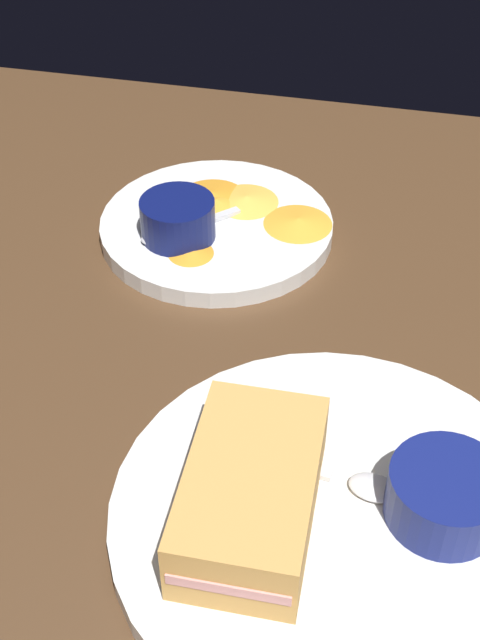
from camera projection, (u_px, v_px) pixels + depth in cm
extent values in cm
cube|color=#4C331E|center=(175.00, 474.00, 58.42)|extent=(110.00, 110.00, 3.00)
cylinder|color=silver|center=(336.00, 517.00, 52.93)|extent=(28.51, 28.51, 1.60)
cube|color=tan|center=(251.00, 493.00, 50.37)|extent=(13.19, 7.93, 4.80)
cube|color=#DB938E|center=(251.00, 493.00, 50.37)|extent=(13.43, 7.33, 0.80)
cylinder|color=navy|center=(445.00, 495.00, 51.02)|extent=(7.19, 7.19, 3.58)
cylinder|color=black|center=(449.00, 481.00, 50.11)|extent=(5.89, 5.89, 0.60)
cube|color=silver|center=(291.00, 463.00, 54.85)|extent=(1.68, 5.56, 0.40)
ellipsoid|color=silver|center=(373.00, 488.00, 53.18)|extent=(2.69, 3.51, 0.80)
cylinder|color=silver|center=(217.00, 227.00, 76.89)|extent=(21.13, 21.13, 1.60)
cylinder|color=#0C144C|center=(178.00, 219.00, 73.30)|extent=(6.53, 6.53, 3.60)
cylinder|color=olive|center=(177.00, 205.00, 72.38)|extent=(5.36, 5.36, 0.60)
cube|color=silver|center=(212.00, 219.00, 76.03)|extent=(4.44, 4.47, 0.40)
ellipsoid|color=silver|center=(158.00, 236.00, 73.75)|extent=(3.82, 3.82, 0.80)
cone|color=orange|center=(191.00, 250.00, 72.34)|extent=(4.13, 4.13, 0.60)
cone|color=gold|center=(175.00, 219.00, 75.99)|extent=(7.18, 7.18, 0.60)
cone|color=gold|center=(298.00, 221.00, 75.69)|extent=(8.42, 8.42, 0.60)
cone|color=gold|center=(216.00, 202.00, 78.06)|extent=(6.37, 6.37, 0.60)
cone|color=orange|center=(212.00, 195.00, 78.93)|extent=(8.01, 8.01, 0.60)
cone|color=gold|center=(246.00, 199.00, 78.44)|extent=(7.58, 7.58, 0.60)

